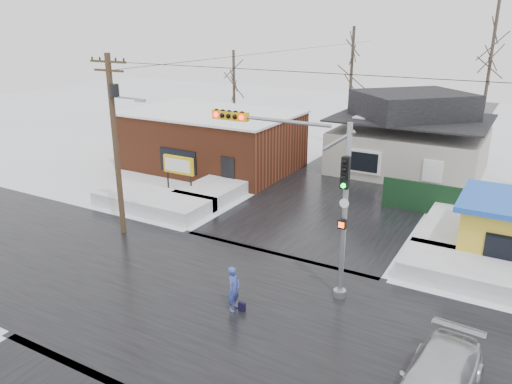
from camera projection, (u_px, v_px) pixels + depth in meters
The scene contains 20 objects.
ground at pixel (214, 305), 19.24m from camera, with size 120.00×120.00×0.00m, color white.
road_ns at pixel (214, 305), 19.24m from camera, with size 10.00×120.00×0.02m, color black.
road_ew at pixel (214, 305), 19.24m from camera, with size 120.00×10.00×0.02m, color black.
snowbank_nw at pixel (153, 202), 29.07m from camera, with size 7.00×3.00×0.80m, color white.
snowbank_ne at pixel (488, 275), 20.66m from camera, with size 7.00×3.00×0.80m, color white.
snowbank_nside_w at pixel (228, 184), 32.24m from camera, with size 3.00×8.00×0.80m, color white.
snowbank_nside_e at pixel (457, 225), 25.70m from camera, with size 3.00×8.00×0.80m, color white.
traffic_signal at pixel (307, 182), 19.06m from camera, with size 6.05×0.68×7.00m.
utility_pole at pixel (116, 136), 24.15m from camera, with size 3.15×0.44×9.00m.
brick_building at pixel (212, 139), 36.85m from camera, with size 12.20×8.20×4.12m.
marquee_sign at pixel (178, 166), 30.62m from camera, with size 2.20×0.21×2.55m.
house at pixel (410, 136), 35.53m from camera, with size 10.40×8.40×5.76m.
kiosk at pixel (511, 229), 22.54m from camera, with size 4.60×4.60×2.88m.
fence at pixel (455, 203), 27.41m from camera, with size 8.00×0.12×1.80m, color black.
tree_far_left at pixel (353, 53), 39.88m from camera, with size 3.00×3.00×10.00m.
tree_far_mid at pixel (495, 33), 36.34m from camera, with size 3.00×3.00×12.00m.
tree_far_west at pixel (234, 69), 43.43m from camera, with size 3.00×3.00×8.00m.
pedestrian at pixel (234, 289), 18.66m from camera, with size 0.65×0.42×1.77m, color #38479D.
car at pixel (437, 383), 14.11m from camera, with size 1.92×4.72×1.37m, color silver.
shopping_bag at pixel (242, 307), 18.78m from camera, with size 0.28×0.12×0.35m, color black.
Camera 1 is at (9.71, -13.76, 10.41)m, focal length 35.00 mm.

